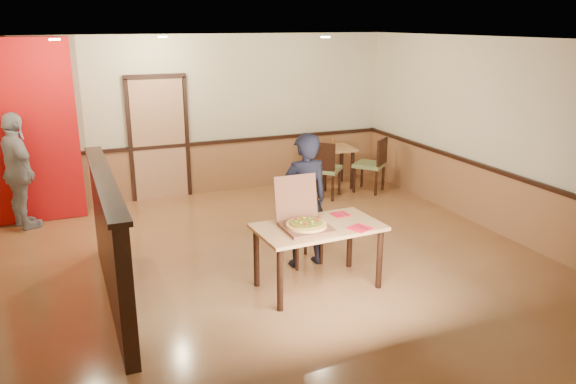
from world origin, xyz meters
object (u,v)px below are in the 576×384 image
at_px(side_chair_right, 373,162).
at_px(pizza_box, 304,222).
at_px(diner_chair, 299,224).
at_px(side_table, 334,156).
at_px(main_table, 318,234).
at_px(side_chair_left, 324,167).
at_px(passerby, 18,171).
at_px(condiment, 333,143).
at_px(diner, 305,201).

xyz_separation_m(side_chair_right, pizza_box, (-2.76, -3.11, 0.28)).
relative_size(diner_chair, side_table, 1.18).
bearing_deg(side_chair_right, main_table, 9.74).
bearing_deg(side_chair_left, passerby, 38.65).
bearing_deg(diner_chair, pizza_box, -118.61).
xyz_separation_m(main_table, side_chair_left, (1.58, 3.11, -0.10)).
bearing_deg(condiment, side_chair_right, -54.48).
bearing_deg(side_chair_left, diner, 102.47).
height_order(main_table, pizza_box, pizza_box).
height_order(side_chair_left, diner, diner).
height_order(side_table, condiment, condiment).
distance_m(main_table, side_chair_right, 4.05).
bearing_deg(side_table, diner_chair, -124.16).
xyz_separation_m(diner_chair, side_table, (1.99, 2.93, 0.08)).
relative_size(side_table, diner, 0.45).
xyz_separation_m(side_chair_left, diner, (-1.47, -2.47, 0.30)).
distance_m(diner_chair, condiment, 3.62).
distance_m(side_chair_left, side_chair_right, 1.00).
bearing_deg(main_table, diner_chair, 79.68).
xyz_separation_m(main_table, side_chair_right, (2.58, 3.11, -0.11)).
height_order(main_table, side_table, main_table).
relative_size(passerby, pizza_box, 2.86).
xyz_separation_m(side_chair_left, passerby, (-4.83, 0.39, 0.32)).
xyz_separation_m(diner_chair, side_chair_right, (2.48, 2.32, 0.05)).
bearing_deg(diner, condiment, -123.61).
xyz_separation_m(passerby, pizza_box, (3.07, -3.50, -0.04)).
bearing_deg(passerby, main_table, -160.35).
relative_size(main_table, pizza_box, 2.40).
relative_size(main_table, side_chair_left, 1.43).
xyz_separation_m(side_chair_right, condiment, (-0.48, 0.68, 0.27)).
relative_size(side_chair_left, passerby, 0.59).
bearing_deg(condiment, pizza_box, -120.99).
distance_m(diner, pizza_box, 0.71).
bearing_deg(main_table, side_chair_right, 47.17).
bearing_deg(condiment, side_table, -101.52).
xyz_separation_m(side_chair_left, pizza_box, (-1.76, -3.11, 0.27)).
bearing_deg(condiment, passerby, -176.89).
bearing_deg(passerby, diner, -153.55).
relative_size(diner_chair, side_chair_left, 0.88).
relative_size(side_chair_right, condiment, 7.25).
bearing_deg(pizza_box, passerby, 131.77).
xyz_separation_m(main_table, passerby, (-3.24, 3.50, 0.22)).
distance_m(side_table, pizza_box, 4.36).
bearing_deg(side_chair_left, diner_chair, 100.64).
distance_m(diner_chair, pizza_box, 0.91).
height_order(side_table, pizza_box, pizza_box).
xyz_separation_m(side_chair_right, passerby, (-5.83, 0.39, 0.33)).
bearing_deg(side_table, diner, -122.67).
distance_m(side_chair_right, condiment, 0.88).
distance_m(main_table, diner_chair, 0.81).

